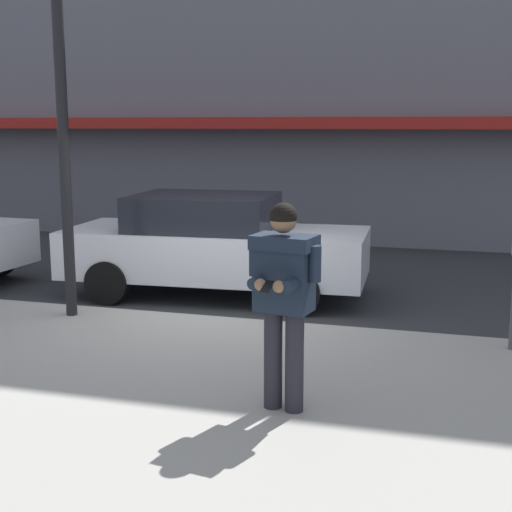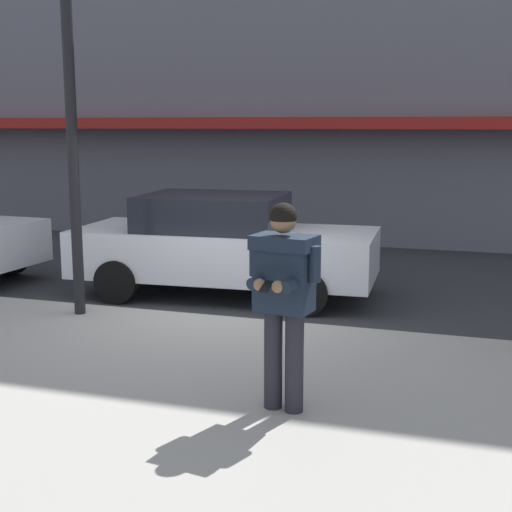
% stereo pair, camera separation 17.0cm
% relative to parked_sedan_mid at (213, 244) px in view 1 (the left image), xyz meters
% --- Properties ---
extents(ground_plane, '(80.00, 80.00, 0.00)m').
position_rel_parked_sedan_mid_xyz_m(ground_plane, '(0.46, -1.42, -0.79)').
color(ground_plane, '#2B2D30').
extents(sidewalk, '(32.00, 5.30, 0.14)m').
position_rel_parked_sedan_mid_xyz_m(sidewalk, '(1.46, -4.27, -0.72)').
color(sidewalk, '#99968E').
rests_on(sidewalk, ground).
extents(curb_paint_line, '(28.00, 0.12, 0.01)m').
position_rel_parked_sedan_mid_xyz_m(curb_paint_line, '(1.46, -1.37, -0.79)').
color(curb_paint_line, silver).
rests_on(curb_paint_line, ground).
extents(parked_sedan_mid, '(4.60, 2.13, 1.54)m').
position_rel_parked_sedan_mid_xyz_m(parked_sedan_mid, '(0.00, 0.00, 0.00)').
color(parked_sedan_mid, silver).
rests_on(parked_sedan_mid, ground).
extents(man_texting_on_phone, '(0.64, 0.62, 1.81)m').
position_rel_parked_sedan_mid_xyz_m(man_texting_on_phone, '(2.16, -4.34, 0.46)').
color(man_texting_on_phone, '#23232B').
rests_on(man_texting_on_phone, sidewalk).
extents(street_lamp_post, '(0.36, 0.36, 4.88)m').
position_rel_parked_sedan_mid_xyz_m(street_lamp_post, '(-1.23, -2.07, 2.35)').
color(street_lamp_post, black).
rests_on(street_lamp_post, sidewalk).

